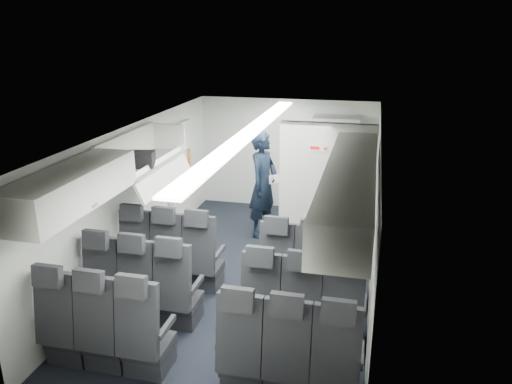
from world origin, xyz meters
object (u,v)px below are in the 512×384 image
at_px(galley_unit, 334,167).
at_px(seat_row_mid, 220,301).
at_px(seat_row_rear, 193,347).
at_px(boarding_door, 180,176).
at_px(seat_row_front, 240,267).
at_px(flight_attendant, 263,184).
at_px(carry_on_bag, 141,160).

bearing_deg(galley_unit, seat_row_mid, -102.88).
distance_m(seat_row_rear, boarding_door, 4.25).
relative_size(seat_row_front, seat_row_rear, 1.00).
xyz_separation_m(seat_row_mid, boarding_door, (-1.64, 2.99, 0.55)).
bearing_deg(seat_row_mid, seat_row_rear, -90.00).
bearing_deg(seat_row_rear, galley_unit, 79.35).
bearing_deg(flight_attendant, galley_unit, -26.53).
relative_size(seat_row_front, carry_on_bag, 9.32).
bearing_deg(seat_row_mid, seat_row_front, 90.00).
relative_size(seat_row_front, galley_unit, 1.75).
xyz_separation_m(seat_row_mid, seat_row_rear, (0.00, -0.90, 0.00)).
distance_m(seat_row_front, seat_row_mid, 0.90).
bearing_deg(boarding_door, flight_attendant, -1.09).
height_order(seat_row_mid, flight_attendant, flight_attendant).
distance_m(seat_row_mid, boarding_door, 3.45).
bearing_deg(carry_on_bag, seat_row_rear, -66.49).
relative_size(seat_row_rear, carry_on_bag, 9.32).
relative_size(seat_row_rear, galley_unit, 1.75).
xyz_separation_m(seat_row_rear, carry_on_bag, (-1.37, 1.87, 1.37)).
height_order(seat_row_front, boarding_door, boarding_door).
xyz_separation_m(seat_row_mid, galley_unit, (0.95, 4.15, 0.55)).
bearing_deg(boarding_door, seat_row_front, -51.84).
distance_m(seat_row_mid, galley_unit, 4.30).
relative_size(seat_row_rear, boarding_door, 1.79).
bearing_deg(flight_attendant, carry_on_bag, 164.10).
distance_m(seat_row_mid, carry_on_bag, 2.17).
bearing_deg(seat_row_front, seat_row_rear, -90.00).
height_order(boarding_door, carry_on_bag, carry_on_bag).
bearing_deg(seat_row_mid, galley_unit, 77.12).
xyz_separation_m(seat_row_rear, boarding_door, (-1.64, 3.89, 0.55)).
bearing_deg(boarding_door, seat_row_rear, -67.13).
relative_size(boarding_door, carry_on_bag, 5.20).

